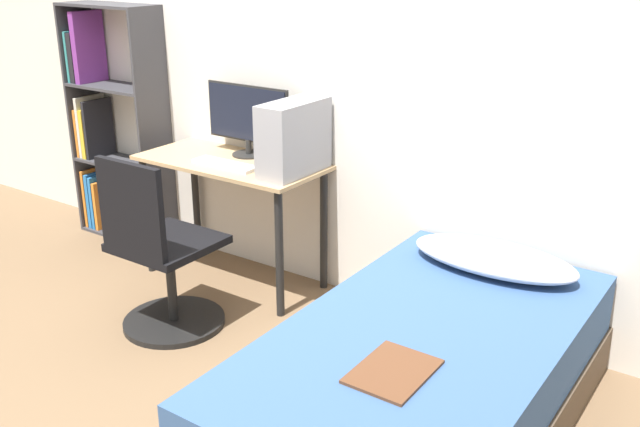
{
  "coord_description": "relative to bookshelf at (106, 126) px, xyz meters",
  "views": [
    {
      "loc": [
        2.26,
        -1.74,
        1.87
      ],
      "look_at": [
        0.56,
        0.72,
        0.75
      ],
      "focal_mm": 40.0,
      "sensor_mm": 36.0,
      "label": 1
    }
  ],
  "objects": [
    {
      "name": "bookshelf",
      "position": [
        0.0,
        0.0,
        0.0
      ],
      "size": [
        0.7,
        0.28,
        1.54
      ],
      "color": "#38383D",
      "rests_on": "ground_plane"
    },
    {
      "name": "bed",
      "position": [
        2.79,
        -0.81,
        -0.51
      ],
      "size": [
        1.01,
        1.89,
        0.48
      ],
      "color": "#4C3D2D",
      "rests_on": "ground_plane"
    },
    {
      "name": "magazine",
      "position": [
        2.83,
        -1.13,
        -0.26
      ],
      "size": [
        0.24,
        0.32,
        0.01
      ],
      "color": "#56331E",
      "rests_on": "bed"
    },
    {
      "name": "monitor",
      "position": [
        1.22,
        0.03,
        0.21
      ],
      "size": [
        0.58,
        0.19,
        0.41
      ],
      "color": "black",
      "rests_on": "desk"
    },
    {
      "name": "pillow",
      "position": [
        2.79,
        -0.12,
        -0.21
      ],
      "size": [
        0.77,
        0.36,
        0.11
      ],
      "color": "#B2B7C6",
      "rests_on": "bed"
    },
    {
      "name": "wall_back",
      "position": [
        1.57,
        0.16,
        0.5
      ],
      "size": [
        8.0,
        0.05,
        2.5
      ],
      "color": "silver",
      "rests_on": "ground_plane"
    },
    {
      "name": "pc_tower",
      "position": [
        1.64,
        -0.1,
        0.18
      ],
      "size": [
        0.19,
        0.44,
        0.39
      ],
      "color": "#99999E",
      "rests_on": "desk"
    },
    {
      "name": "keyboard",
      "position": [
        1.25,
        -0.22,
        -0.0
      ],
      "size": [
        0.4,
        0.12,
        0.02
      ],
      "color": "silver",
      "rests_on": "desk"
    },
    {
      "name": "desk",
      "position": [
        1.2,
        -0.12,
        -0.13
      ],
      "size": [
        1.1,
        0.51,
        0.74
      ],
      "color": "tan",
      "rests_on": "ground_plane"
    },
    {
      "name": "office_chair",
      "position": [
        1.3,
        -0.78,
        -0.38
      ],
      "size": [
        0.53,
        0.53,
        0.94
      ],
      "color": "black",
      "rests_on": "ground_plane"
    },
    {
      "name": "ground_plane",
      "position": [
        1.57,
        -1.28,
        -0.75
      ],
      "size": [
        14.0,
        14.0,
        0.0
      ],
      "primitive_type": "plane",
      "color": "brown"
    }
  ]
}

